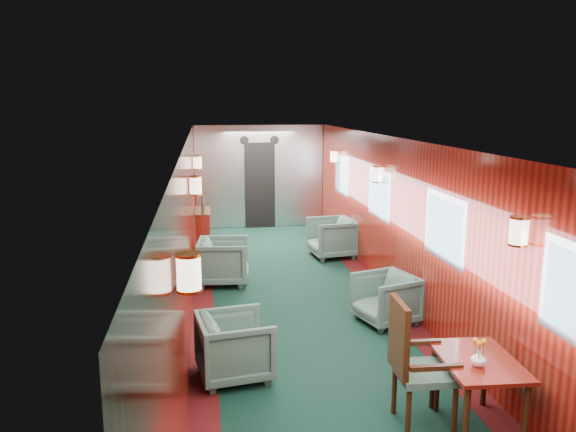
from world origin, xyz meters
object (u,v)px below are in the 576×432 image
(dining_table, at_px, (478,370))
(side_chair, at_px, (413,359))
(armchair_right_far, at_px, (332,238))
(armchair_left_near, at_px, (235,346))
(credenza, at_px, (203,230))
(armchair_left_far, at_px, (223,261))
(armchair_right_near, at_px, (386,299))

(dining_table, distance_m, side_chair, 0.57)
(dining_table, relative_size, armchair_right_far, 1.15)
(side_chair, xyz_separation_m, armchair_left_near, (-1.53, 1.16, -0.30))
(armchair_right_far, bearing_deg, side_chair, -12.78)
(dining_table, xyz_separation_m, side_chair, (-0.54, 0.16, 0.07))
(side_chair, distance_m, armchair_left_near, 1.94)
(credenza, relative_size, armchair_right_far, 1.35)
(dining_table, height_order, credenza, credenza)
(dining_table, bearing_deg, credenza, 113.41)
(dining_table, height_order, armchair_left_near, armchair_left_near)
(dining_table, bearing_deg, armchair_left_near, 151.02)
(side_chair, bearing_deg, armchair_left_near, 145.35)
(armchair_left_far, distance_m, armchair_right_near, 2.88)
(armchair_right_near, bearing_deg, credenza, -166.56)
(dining_table, bearing_deg, armchair_right_far, 93.14)
(dining_table, relative_size, armchair_left_near, 1.24)
(dining_table, relative_size, side_chair, 0.79)
(credenza, xyz_separation_m, armchair_left_near, (0.33, -5.28, -0.08))
(armchair_right_near, distance_m, armchair_right_far, 3.32)
(credenza, bearing_deg, dining_table, -70.02)
(armchair_left_near, distance_m, armchair_right_near, 2.41)
(dining_table, xyz_separation_m, credenza, (-2.40, 6.60, -0.14))
(armchair_left_far, distance_m, armchair_right_far, 2.48)
(side_chair, height_order, armchair_right_far, side_chair)
(dining_table, bearing_deg, side_chair, 167.35)
(side_chair, xyz_separation_m, armchair_right_far, (0.57, 5.70, -0.27))
(dining_table, bearing_deg, armchair_left_far, 117.95)
(credenza, relative_size, armchair_left_far, 1.37)
(side_chair, height_order, armchair_left_far, side_chair)
(armchair_left_near, bearing_deg, side_chair, -136.07)
(armchair_left_far, relative_size, armchair_right_far, 0.99)
(armchair_left_far, relative_size, armchair_right_near, 1.11)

